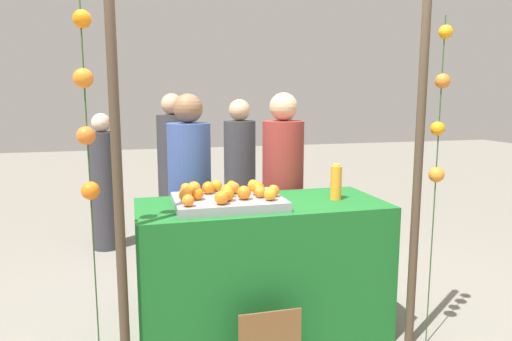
% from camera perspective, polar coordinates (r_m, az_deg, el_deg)
% --- Properties ---
extents(ground_plane, '(24.00, 24.00, 0.00)m').
position_cam_1_polar(ground_plane, '(3.57, 0.65, -18.78)').
color(ground_plane, gray).
extents(stall_counter, '(1.69, 0.75, 0.94)m').
position_cam_1_polar(stall_counter, '(3.37, 0.66, -11.70)').
color(stall_counter, '#196023').
rests_on(stall_counter, ground_plane).
extents(orange_tray, '(0.71, 0.54, 0.06)m').
position_cam_1_polar(orange_tray, '(3.14, -3.39, -3.77)').
color(orange_tray, gray).
rests_on(orange_tray, stall_counter).
extents(orange_0, '(0.09, 0.09, 0.09)m').
position_cam_1_polar(orange_0, '(3.13, -3.42, -2.42)').
color(orange_0, orange).
rests_on(orange_0, orange_tray).
extents(orange_1, '(0.08, 0.08, 0.08)m').
position_cam_1_polar(orange_1, '(3.34, -0.35, -1.77)').
color(orange_1, orange).
rests_on(orange_1, orange_tray).
extents(orange_2, '(0.08, 0.08, 0.08)m').
position_cam_1_polar(orange_2, '(3.03, 1.76, -2.88)').
color(orange_2, orange).
rests_on(orange_2, orange_tray).
extents(orange_3, '(0.08, 0.08, 0.08)m').
position_cam_1_polar(orange_3, '(3.06, -7.08, -2.80)').
color(orange_3, orange).
rests_on(orange_3, orange_tray).
extents(orange_4, '(0.09, 0.09, 0.09)m').
position_cam_1_polar(orange_4, '(3.23, -7.48, -2.11)').
color(orange_4, orange).
rests_on(orange_4, orange_tray).
extents(orange_5, '(0.09, 0.09, 0.09)m').
position_cam_1_polar(orange_5, '(3.05, -1.47, -2.69)').
color(orange_5, orange).
rests_on(orange_5, orange_tray).
extents(orange_6, '(0.09, 0.09, 0.09)m').
position_cam_1_polar(orange_6, '(3.01, -3.53, -2.86)').
color(orange_6, orange).
rests_on(orange_6, orange_tray).
extents(orange_7, '(0.09, 0.09, 0.09)m').
position_cam_1_polar(orange_7, '(3.03, -8.52, -2.89)').
color(orange_7, orange).
rests_on(orange_7, orange_tray).
extents(orange_8, '(0.07, 0.07, 0.07)m').
position_cam_1_polar(orange_8, '(2.89, -8.18, -3.61)').
color(orange_8, orange).
rests_on(orange_8, orange_tray).
extents(orange_9, '(0.09, 0.09, 0.09)m').
position_cam_1_polar(orange_9, '(3.19, 0.25, -2.18)').
color(orange_9, orange).
rests_on(orange_9, orange_tray).
extents(orange_10, '(0.08, 0.08, 0.08)m').
position_cam_1_polar(orange_10, '(3.11, 0.50, -2.61)').
color(orange_10, orange).
rests_on(orange_10, orange_tray).
extents(orange_11, '(0.09, 0.09, 0.09)m').
position_cam_1_polar(orange_11, '(2.92, -4.19, -3.29)').
color(orange_11, orange).
rests_on(orange_11, orange_tray).
extents(orange_12, '(0.07, 0.07, 0.07)m').
position_cam_1_polar(orange_12, '(3.28, -8.45, -2.13)').
color(orange_12, orange).
rests_on(orange_12, orange_tray).
extents(orange_13, '(0.08, 0.08, 0.08)m').
position_cam_1_polar(orange_13, '(3.24, -2.69, -2.11)').
color(orange_13, orange).
rests_on(orange_13, orange_tray).
extents(orange_14, '(0.07, 0.07, 0.07)m').
position_cam_1_polar(orange_14, '(3.33, -2.97, -1.85)').
color(orange_14, orange).
rests_on(orange_14, orange_tray).
extents(orange_15, '(0.08, 0.08, 0.08)m').
position_cam_1_polar(orange_15, '(3.32, -4.81, -1.85)').
color(orange_15, orange).
rests_on(orange_15, orange_tray).
extents(orange_16, '(0.09, 0.09, 0.09)m').
position_cam_1_polar(orange_16, '(3.24, -5.77, -2.08)').
color(orange_16, orange).
rests_on(orange_16, orange_tray).
extents(orange_17, '(0.08, 0.08, 0.08)m').
position_cam_1_polar(orange_17, '(3.14, 2.12, -2.46)').
color(orange_17, orange).
rests_on(orange_17, orange_tray).
extents(juice_bottle, '(0.08, 0.08, 0.25)m').
position_cam_1_polar(juice_bottle, '(3.36, 9.63, -1.45)').
color(juice_bottle, orange).
rests_on(juice_bottle, stall_counter).
extents(vendor_left, '(0.34, 0.34, 1.68)m').
position_cam_1_polar(vendor_left, '(3.80, -7.93, -4.50)').
color(vendor_left, '#384C8C').
rests_on(vendor_left, ground_plane).
extents(vendor_right, '(0.34, 0.34, 1.69)m').
position_cam_1_polar(vendor_right, '(3.94, 3.23, -3.86)').
color(vendor_right, maroon).
rests_on(vendor_right, ground_plane).
extents(crowd_person_0, '(0.33, 0.33, 1.63)m').
position_cam_1_polar(crowd_person_0, '(4.93, -1.95, -1.57)').
color(crowd_person_0, '#333338').
rests_on(crowd_person_0, ground_plane).
extents(crowd_person_1, '(0.34, 0.34, 1.69)m').
position_cam_1_polar(crowd_person_1, '(5.22, -9.88, -0.78)').
color(crowd_person_1, '#333338').
rests_on(crowd_person_1, ground_plane).
extents(crowd_person_2, '(0.30, 0.30, 1.49)m').
position_cam_1_polar(crowd_person_2, '(5.99, 3.33, -0.27)').
color(crowd_person_2, tan).
rests_on(crowd_person_2, ground_plane).
extents(crowd_person_3, '(0.30, 0.30, 1.48)m').
position_cam_1_polar(crowd_person_3, '(5.37, -17.82, -1.86)').
color(crowd_person_3, '#333338').
rests_on(crowd_person_3, ground_plane).
extents(canopy_post_left, '(0.06, 0.06, 2.32)m').
position_cam_1_polar(canopy_post_left, '(2.68, -16.30, -2.28)').
color(canopy_post_left, '#473828').
rests_on(canopy_post_left, ground_plane).
extents(canopy_post_right, '(0.06, 0.06, 2.32)m').
position_cam_1_polar(canopy_post_right, '(3.20, 18.91, -0.58)').
color(canopy_post_right, '#473828').
rests_on(canopy_post_right, ground_plane).
extents(garland_strand_left, '(0.11, 0.11, 2.15)m').
position_cam_1_polar(garland_strand_left, '(2.63, -19.84, 6.53)').
color(garland_strand_left, '#2D4C23').
rests_on(garland_strand_left, ground_plane).
extents(garland_strand_right, '(0.10, 0.10, 2.15)m').
position_cam_1_polar(garland_strand_right, '(3.21, 21.29, 6.26)').
color(garland_strand_right, '#2D4C23').
rests_on(garland_strand_right, ground_plane).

